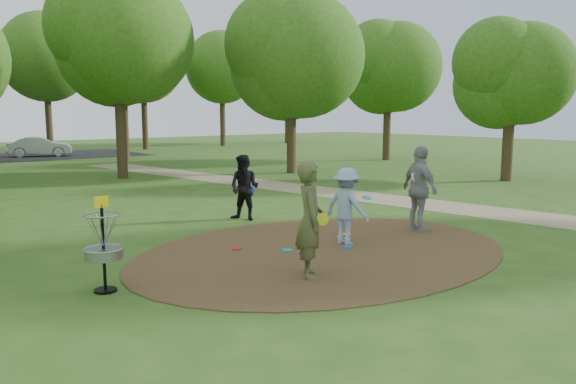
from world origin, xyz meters
TOP-DOWN VIEW (x-y plane):
  - ground at (0.00, 0.00)m, footprint 100.00×100.00m
  - dirt_clearing at (0.00, 0.00)m, footprint 8.40×8.40m
  - footpath at (6.50, 2.00)m, footprint 7.55×39.89m
  - parking_lot at (2.00, 30.00)m, footprint 14.00×8.00m
  - player_observer_with_disc at (-1.44, -1.17)m, footprint 0.81×0.88m
  - player_throwing_with_disc at (0.79, 0.17)m, footprint 1.11×1.16m
  - player_walking_with_disc at (0.65, 3.81)m, footprint 0.97×1.05m
  - player_waiting_with_disc at (3.05, -0.01)m, footprint 0.82×1.30m
  - disc_ground_cyan at (-0.61, 0.47)m, footprint 0.22×0.22m
  - disc_ground_blue at (0.55, -0.12)m, footprint 0.22×0.22m
  - disc_ground_red at (-1.36, 1.22)m, footprint 0.22×0.22m
  - car_right at (2.66, 29.66)m, footprint 4.04×2.45m
  - disc_ground_orange at (1.42, 0.79)m, footprint 0.22×0.22m
  - disc_golf_basket at (-4.50, 0.30)m, footprint 0.63×0.63m
  - tree_ring at (0.95, 8.39)m, footprint 37.22×45.55m

SIDE VIEW (x-z plane):
  - ground at x=0.00m, z-range 0.00..0.00m
  - parking_lot at x=2.00m, z-range 0.00..0.01m
  - footpath at x=6.50m, z-range 0.00..0.01m
  - dirt_clearing at x=0.00m, z-range 0.00..0.02m
  - disc_ground_cyan at x=-0.61m, z-range 0.02..0.04m
  - disc_ground_blue at x=0.55m, z-range 0.02..0.04m
  - disc_ground_red at x=-1.36m, z-range 0.02..0.04m
  - disc_ground_orange at x=1.42m, z-range 0.02..0.04m
  - car_right at x=2.66m, z-range 0.00..1.26m
  - player_throwing_with_disc at x=0.79m, z-range 0.00..1.66m
  - player_walking_with_disc at x=0.65m, z-range 0.00..1.73m
  - disc_golf_basket at x=-4.50m, z-range 0.10..1.64m
  - player_observer_with_disc at x=-1.44m, z-range 0.00..2.01m
  - player_waiting_with_disc at x=3.05m, z-range 0.00..2.06m
  - tree_ring at x=0.95m, z-range 0.72..9.76m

